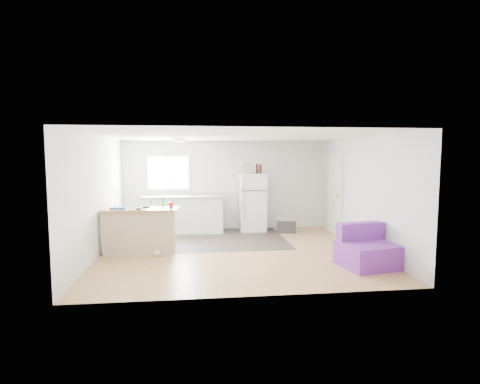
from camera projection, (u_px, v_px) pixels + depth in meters
name	position (u px, v px, depth m)	size (l,w,h in m)	color
room	(236.00, 195.00, 7.70)	(5.51, 5.01, 2.41)	#97693F
vinyl_zone	(201.00, 239.00, 8.97)	(4.05, 2.50, 0.00)	#332C26
window	(168.00, 173.00, 9.94)	(1.18, 0.06, 0.98)	white
interior_door	(335.00, 194.00, 9.57)	(0.11, 0.92, 2.10)	white
ceiling_fixture	(179.00, 140.00, 8.63)	(0.30, 0.30, 0.07)	white
kitchen_cabinets	(183.00, 214.00, 9.78)	(2.19, 0.82, 1.25)	white
peninsula	(140.00, 231.00, 7.66)	(1.54, 0.64, 0.93)	tan
refrigerator	(253.00, 202.00, 9.96)	(0.68, 0.65, 1.53)	white
cooler	(286.00, 225.00, 9.79)	(0.58, 0.46, 0.40)	#2C2C2E
purple_seat	(366.00, 251.00, 6.79)	(1.05, 1.01, 0.75)	purple
cleaner_jug	(154.00, 247.00, 7.65)	(0.16, 0.12, 0.34)	silver
mop	(158.00, 244.00, 7.51)	(0.24, 0.34, 1.22)	green
red_cup	(171.00, 205.00, 7.72)	(0.08, 0.08, 0.12)	red
blue_tray	(119.00, 208.00, 7.55)	(0.30, 0.22, 0.04)	blue
tool_a	(146.00, 207.00, 7.71)	(0.14, 0.05, 0.03)	black
tool_b	(139.00, 209.00, 7.46)	(0.10, 0.04, 0.03)	black
cardboard_box	(246.00, 168.00, 9.79)	(0.20, 0.10, 0.30)	tan
bottle_left	(257.00, 169.00, 9.83)	(0.07, 0.07, 0.25)	#361309
bottle_right	(260.00, 169.00, 9.85)	(0.07, 0.07, 0.25)	#361309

